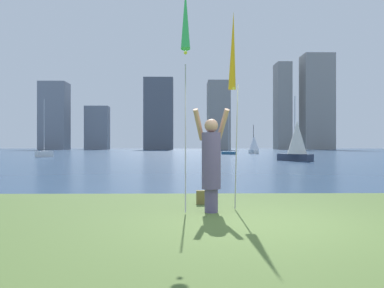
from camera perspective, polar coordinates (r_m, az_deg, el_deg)
The scene contains 15 objects.
ground at distance 57.48m, azimuth 0.37°, elevation -1.40°, with size 120.00×138.00×0.12m.
person at distance 7.60m, azimuth 2.74°, elevation -2.43°, with size 0.72×0.53×1.96m.
kite_flag_left at distance 7.30m, azimuth -0.93°, elevation 16.47°, with size 0.16×1.20×4.02m.
kite_flag_right at distance 8.49m, azimuth 5.80°, elevation 12.50°, with size 0.16×1.03×3.96m.
bag at distance 8.70m, azimuth 1.36°, elevation -7.54°, with size 0.22×0.13×0.29m.
sailboat_0 at distance 56.48m, azimuth 8.74°, elevation -0.08°, with size 1.58×2.77×3.98m.
sailboat_1 at distance 32.11m, azimuth 14.57°, elevation 0.39°, with size 2.33×2.91×5.03m.
sailboat_3 at distance 43.59m, azimuth -20.17°, elevation -1.24°, with size 1.62×1.81×5.89m.
sailboat_4 at distance 51.40m, azimuth 5.23°, elevation -1.16°, with size 1.87×1.56×5.51m.
skyline_tower_0 at distance 104.83m, azimuth -18.88°, elevation 3.76°, with size 6.43×5.67×16.51m.
skyline_tower_1 at distance 105.48m, azimuth -13.25°, elevation 2.23°, with size 5.86×3.82×10.99m.
skyline_tower_2 at distance 100.82m, azimuth -4.75°, elevation 4.27°, with size 7.22×4.12×17.80m.
skyline_tower_3 at distance 100.73m, azimuth 3.75°, elevation 4.01°, with size 5.41×7.16×16.86m.
skyline_tower_4 at distance 107.03m, azimuth 12.67°, elevation 5.20°, with size 3.66×5.91×22.18m.
skyline_tower_5 at distance 108.43m, azimuth 17.24°, elevation 5.66°, with size 7.51×6.32×24.17m.
Camera 1 is at (-1.32, -6.50, 1.28)m, focal length 37.74 mm.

